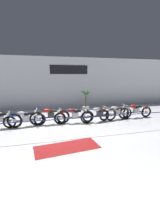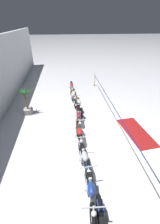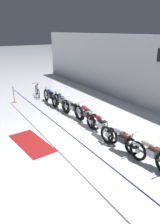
# 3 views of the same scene
# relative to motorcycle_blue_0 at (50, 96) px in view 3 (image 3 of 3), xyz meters

# --- Properties ---
(ground_plane) EXTENTS (120.00, 120.00, 0.00)m
(ground_plane) POSITION_rel_motorcycle_blue_0_xyz_m (4.66, -0.52, -0.48)
(ground_plane) COLOR silver
(motorcycle_blue_0) EXTENTS (2.28, 0.62, 0.96)m
(motorcycle_blue_0) POSITION_rel_motorcycle_blue_0_xyz_m (0.00, 0.00, 0.00)
(motorcycle_blue_0) COLOR black
(motorcycle_blue_0) RESTS_ON ground
(motorcycle_blue_1) EXTENTS (2.33, 0.62, 0.98)m
(motorcycle_blue_1) POSITION_rel_motorcycle_blue_0_xyz_m (1.29, 0.13, 0.01)
(motorcycle_blue_1) COLOR black
(motorcycle_blue_1) RESTS_ON ground
(motorcycle_silver_2) EXTENTS (2.21, 0.62, 0.91)m
(motorcycle_silver_2) POSITION_rel_motorcycle_blue_0_xyz_m (2.56, 0.16, -0.02)
(motorcycle_silver_2) COLOR black
(motorcycle_silver_2) RESTS_ON ground
(motorcycle_red_3) EXTENTS (2.26, 0.62, 0.98)m
(motorcycle_red_3) POSITION_rel_motorcycle_blue_0_xyz_m (3.91, 0.20, 0.01)
(motorcycle_red_3) COLOR black
(motorcycle_red_3) RESTS_ON ground
(motorcycle_maroon_4) EXTENTS (2.36, 0.62, 0.93)m
(motorcycle_maroon_4) POSITION_rel_motorcycle_blue_0_xyz_m (5.28, 0.08, -0.02)
(motorcycle_maroon_4) COLOR black
(motorcycle_maroon_4) RESTS_ON ground
(motorcycle_silver_5) EXTENTS (2.35, 0.62, 0.95)m
(motorcycle_silver_5) POSITION_rel_motorcycle_blue_0_xyz_m (6.77, -0.04, -0.00)
(motorcycle_silver_5) COLOR black
(motorcycle_silver_5) RESTS_ON ground
(motorcycle_cream_6) EXTENTS (2.34, 0.62, 0.92)m
(motorcycle_cream_6) POSITION_rel_motorcycle_blue_0_xyz_m (8.00, 0.18, -0.03)
(motorcycle_cream_6) COLOR black
(motorcycle_cream_6) RESTS_ON ground
(bicycle) EXTENTS (1.68, 0.51, 0.95)m
(bicycle) POSITION_rel_motorcycle_blue_0_xyz_m (-1.98, -0.11, -0.11)
(bicycle) COLOR black
(bicycle) RESTS_ON ground
(stanchion_far_left) EXTENTS (12.30, 0.28, 1.05)m
(stanchion_far_left) POSITION_rel_motorcycle_blue_0_xyz_m (3.25, -1.89, 0.27)
(stanchion_far_left) COLOR gold
(stanchion_far_left) RESTS_ON ground
(floor_banner) EXTENTS (2.60, 1.34, 0.01)m
(floor_banner) POSITION_rel_motorcycle_blue_0_xyz_m (4.37, -2.82, -0.48)
(floor_banner) COLOR maroon
(floor_banner) RESTS_ON ground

